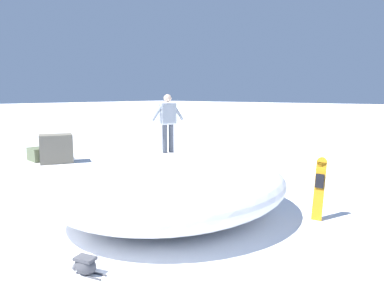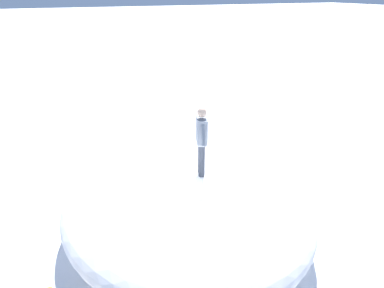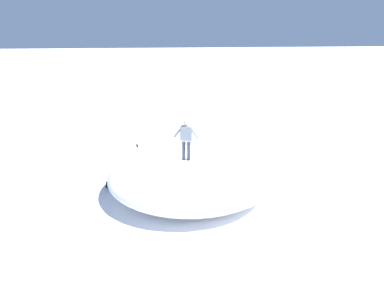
{
  "view_description": "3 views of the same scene",
  "coord_description": "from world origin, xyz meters",
  "px_view_note": "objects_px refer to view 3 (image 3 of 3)",
  "views": [
    {
      "loc": [
        -6.0,
        7.61,
        3.3
      ],
      "look_at": [
        -0.05,
        0.38,
        1.98
      ],
      "focal_mm": 33.37,
      "sensor_mm": 36.0,
      "label": 1
    },
    {
      "loc": [
        -2.33,
        -6.21,
        5.66
      ],
      "look_at": [
        0.74,
        0.76,
        2.3
      ],
      "focal_mm": 33.08,
      "sensor_mm": 36.0,
      "label": 2
    },
    {
      "loc": [
        11.92,
        -0.82,
        6.44
      ],
      "look_at": [
        0.73,
        0.63,
        2.28
      ],
      "focal_mm": 28.81,
      "sensor_mm": 36.0,
      "label": 3
    }
  ],
  "objects_px": {
    "snowboard_primary_upright": "(139,149)",
    "backpack_far": "(110,185)",
    "snowboarder_standing": "(186,137)",
    "backpack_near": "(262,174)"
  },
  "relations": [
    {
      "from": "snowboard_primary_upright",
      "to": "backpack_far",
      "type": "bearing_deg",
      "value": -25.58
    },
    {
      "from": "snowboarder_standing",
      "to": "snowboard_primary_upright",
      "type": "xyz_separation_m",
      "value": [
        -3.58,
        -2.02,
        -1.75
      ]
    },
    {
      "from": "snowboarder_standing",
      "to": "snowboard_primary_upright",
      "type": "relative_size",
      "value": 0.99
    },
    {
      "from": "snowboard_primary_upright",
      "to": "backpack_near",
      "type": "bearing_deg",
      "value": 68.61
    },
    {
      "from": "backpack_near",
      "to": "snowboard_primary_upright",
      "type": "bearing_deg",
      "value": -111.39
    },
    {
      "from": "snowboard_primary_upright",
      "to": "backpack_near",
      "type": "relative_size",
      "value": 2.33
    },
    {
      "from": "snowboarder_standing",
      "to": "backpack_near",
      "type": "distance_m",
      "value": 4.61
    },
    {
      "from": "snowboarder_standing",
      "to": "backpack_far",
      "type": "distance_m",
      "value": 4.16
    },
    {
      "from": "snowboarder_standing",
      "to": "backpack_near",
      "type": "xyz_separation_m",
      "value": [
        -1.35,
        3.69,
        -2.42
      ]
    },
    {
      "from": "backpack_near",
      "to": "snowboarder_standing",
      "type": "bearing_deg",
      "value": -69.94
    }
  ]
}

